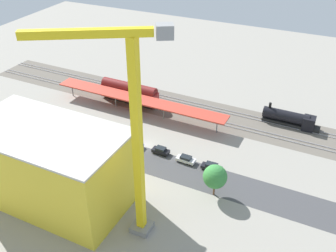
{
  "coord_description": "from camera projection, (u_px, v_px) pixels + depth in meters",
  "views": [
    {
      "loc": [
        -38.09,
        68.92,
        55.43
      ],
      "look_at": [
        -6.16,
        -0.32,
        7.2
      ],
      "focal_mm": 41.38,
      "sensor_mm": 36.0,
      "label": 1
    }
  ],
  "objects": [
    {
      "name": "box_truck_0",
      "position": [
        94.0,
        158.0,
        88.84
      ],
      "size": [
        9.58,
        3.35,
        3.62
      ],
      "color": "black",
      "rests_on": "ground"
    },
    {
      "name": "locomotive",
      "position": [
        291.0,
        119.0,
        102.99
      ],
      "size": [
        15.14,
        3.39,
        5.37
      ],
      "color": "black",
      "rests_on": "ground"
    },
    {
      "name": "parked_car_0",
      "position": [
        211.0,
        167.0,
        87.56
      ],
      "size": [
        4.68,
        1.83,
        1.72
      ],
      "color": "black",
      "rests_on": "ground"
    },
    {
      "name": "platform_canopy_near",
      "position": [
        139.0,
        99.0,
        107.49
      ],
      "size": [
        51.74,
        6.13,
        4.48
      ],
      "color": "#C63D2D",
      "rests_on": "ground"
    },
    {
      "name": "ground_plane",
      "position": [
        145.0,
        146.0,
        96.0
      ],
      "size": [
        206.99,
        206.99,
        0.0
      ],
      "primitive_type": "plane",
      "color": "gray",
      "rests_on": "ground"
    },
    {
      "name": "construction_roof_slab",
      "position": [
        43.0,
        132.0,
        71.68
      ],
      "size": [
        31.53,
        17.57,
        0.4
      ],
      "primitive_type": "cube",
      "rotation": [
        0.0,
        0.0,
        -0.02
      ],
      "color": "#B7B2A8",
      "rests_on": "construction_building"
    },
    {
      "name": "track_rails",
      "position": [
        179.0,
        106.0,
        112.42
      ],
      "size": [
        129.34,
        11.1,
        0.12
      ],
      "color": "#9E9EA8",
      "rests_on": "ground"
    },
    {
      "name": "construction_building",
      "position": [
        50.0,
        167.0,
        76.07
      ],
      "size": [
        30.91,
        16.96,
        16.04
      ],
      "primitive_type": "cube",
      "rotation": [
        0.0,
        0.0,
        -0.02
      ],
      "color": "yellow",
      "rests_on": "ground"
    },
    {
      "name": "parked_car_3",
      "position": [
        135.0,
        145.0,
        95.09
      ],
      "size": [
        4.08,
        1.76,
        1.67
      ],
      "color": "black",
      "rests_on": "ground"
    },
    {
      "name": "freight_coach_far",
      "position": [
        129.0,
        92.0,
        113.46
      ],
      "size": [
        18.14,
        3.6,
        6.2
      ],
      "color": "black",
      "rests_on": "ground"
    },
    {
      "name": "street_tree_0",
      "position": [
        215.0,
        177.0,
        78.47
      ],
      "size": [
        5.0,
        5.0,
        7.29
      ],
      "color": "brown",
      "rests_on": "ground"
    },
    {
      "name": "parked_car_2",
      "position": [
        161.0,
        151.0,
        92.88
      ],
      "size": [
        4.26,
        1.99,
        1.69
      ],
      "color": "black",
      "rests_on": "ground"
    },
    {
      "name": "street_asphalt",
      "position": [
        135.0,
        157.0,
        92.14
      ],
      "size": [
        129.54,
        12.04,
        0.01
      ],
      "primitive_type": "cube",
      "rotation": [
        0.0,
        0.0,
        -0.02
      ],
      "color": "#424244",
      "rests_on": "ground"
    },
    {
      "name": "traffic_light",
      "position": [
        108.0,
        147.0,
        88.21
      ],
      "size": [
        0.5,
        0.36,
        6.4
      ],
      "color": "#333333",
      "rests_on": "ground"
    },
    {
      "name": "rail_bed",
      "position": [
        179.0,
        107.0,
        112.51
      ],
      "size": [
        129.67,
        17.53,
        0.01
      ],
      "primitive_type": "cube",
      "rotation": [
        0.0,
        0.0,
        -0.02
      ],
      "color": "#665E54",
      "rests_on": "ground"
    },
    {
      "name": "street_tree_1",
      "position": [
        87.0,
        140.0,
        88.54
      ],
      "size": [
        4.86,
        4.86,
        7.86
      ],
      "color": "brown",
      "rests_on": "ground"
    },
    {
      "name": "parked_car_1",
      "position": [
        186.0,
        159.0,
        90.02
      ],
      "size": [
        4.56,
        2.0,
        1.6
      ],
      "color": "black",
      "rests_on": "ground"
    },
    {
      "name": "tower_crane",
      "position": [
        131.0,
        131.0,
        61.06
      ],
      "size": [
        19.04,
        11.63,
        39.14
      ],
      "color": "gray",
      "rests_on": "ground"
    }
  ]
}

